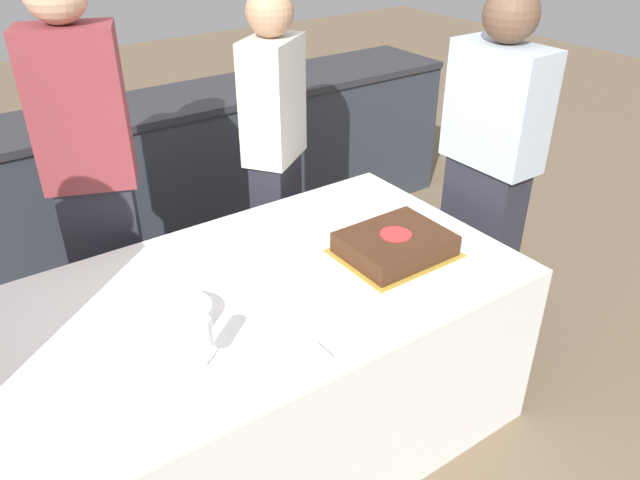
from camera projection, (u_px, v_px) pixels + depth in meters
The scene contains 11 objects.
ground_plane at pixel (266, 434), 2.56m from camera, with size 14.00×14.00×0.00m, color #7A664C.
back_counter at pixel (114, 193), 3.47m from camera, with size 4.40×0.58×0.92m.
dining_table at pixel (262, 366), 2.38m from camera, with size 1.88×1.07×0.74m.
cake at pixel (395, 244), 2.36m from camera, with size 0.43×0.35×0.09m.
plate_stack at pixel (183, 315), 2.00m from camera, with size 0.19×0.19×0.07m.
wine_glass at pixel (202, 334), 1.77m from camera, with size 0.06×0.06×0.18m.
side_plate_near_cake at pixel (333, 226), 2.57m from camera, with size 0.20×0.20×0.00m.
utensil_pile at pixel (304, 361), 1.84m from camera, with size 0.15×0.09×0.02m.
person_cutting_cake at pixel (275, 156), 2.94m from camera, with size 0.38×0.35×1.60m.
person_seated_right at pixel (487, 177), 2.71m from camera, with size 0.22×0.41×1.64m.
person_standing_back at pixel (93, 182), 2.47m from camera, with size 0.39×0.31×1.76m.
Camera 1 is at (-0.86, -1.61, 1.99)m, focal length 35.00 mm.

